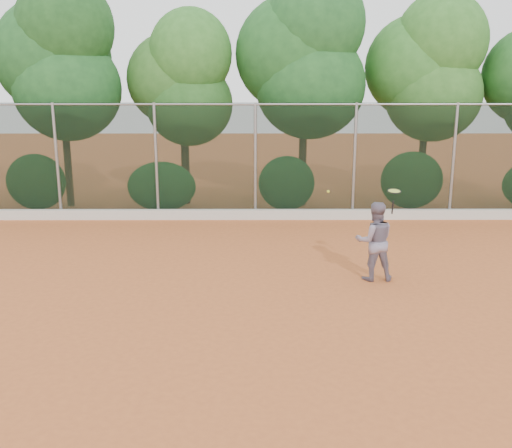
{
  "coord_description": "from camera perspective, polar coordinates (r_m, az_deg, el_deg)",
  "views": [
    {
      "loc": [
        -0.04,
        -10.2,
        3.95
      ],
      "look_at": [
        0.0,
        1.0,
        1.25
      ],
      "focal_mm": 40.0,
      "sensor_mm": 36.0,
      "label": 1
    }
  ],
  "objects": [
    {
      "name": "chainlink_fence",
      "position": [
        17.33,
        -0.06,
        6.62
      ],
      "size": [
        24.09,
        0.09,
        3.5
      ],
      "color": "black",
      "rests_on": "ground"
    },
    {
      "name": "concrete_curb",
      "position": [
        17.44,
        -0.06,
        0.97
      ],
      "size": [
        24.0,
        0.2,
        0.3
      ],
      "primitive_type": "cube",
      "color": "beige",
      "rests_on": "ground"
    },
    {
      "name": "tennis_ball_in_flight",
      "position": [
        12.25,
        7.24,
        3.25
      ],
      "size": [
        0.06,
        0.06,
        0.06
      ],
      "color": "gold",
      "rests_on": "ground"
    },
    {
      "name": "tennis_racket",
      "position": [
        11.92,
        13.64,
        3.03
      ],
      "size": [
        0.29,
        0.29,
        0.53
      ],
      "color": "black",
      "rests_on": "ground"
    },
    {
      "name": "tennis_player",
      "position": [
        12.08,
        11.77,
        -1.69
      ],
      "size": [
        0.82,
        0.65,
        1.66
      ],
      "primitive_type": "imported",
      "rotation": [
        0.0,
        0.0,
        3.16
      ],
      "color": "slate",
      "rests_on": "ground"
    },
    {
      "name": "ground",
      "position": [
        10.94,
        0.02,
        -7.62
      ],
      "size": [
        80.0,
        80.0,
        0.0
      ],
      "primitive_type": "plane",
      "color": "#BE5E2C",
      "rests_on": "ground"
    },
    {
      "name": "foliage_backdrop",
      "position": [
        19.19,
        -1.77,
        14.89
      ],
      "size": [
        23.7,
        3.63,
        7.55
      ],
      "color": "#45291A",
      "rests_on": "ground"
    }
  ]
}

